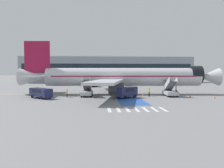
# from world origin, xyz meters

# --- Properties ---
(ground_plane) EXTENTS (600.00, 600.00, 0.00)m
(ground_plane) POSITION_xyz_m (0.00, 0.00, 0.00)
(ground_plane) COLOR slate
(apron_leadline_yellow) EXTENTS (77.98, 4.62, 0.01)m
(apron_leadline_yellow) POSITION_xyz_m (-0.11, 0.40, 0.00)
(apron_leadline_yellow) COLOR gold
(apron_leadline_yellow) RESTS_ON ground_plane
(apron_stand_patch_blue) EXTENTS (4.57, 10.61, 0.01)m
(apron_stand_patch_blue) POSITION_xyz_m (-0.11, -11.53, 0.00)
(apron_stand_patch_blue) COLOR #2856A8
(apron_stand_patch_blue) RESTS_ON ground_plane
(apron_walkway_bar_0) EXTENTS (0.44, 3.60, 0.01)m
(apron_walkway_bar_0) POSITION_xyz_m (-4.31, -19.89, 0.00)
(apron_walkway_bar_0) COLOR silver
(apron_walkway_bar_0) RESTS_ON ground_plane
(apron_walkway_bar_1) EXTENTS (0.44, 3.60, 0.01)m
(apron_walkway_bar_1) POSITION_xyz_m (-3.11, -19.89, 0.00)
(apron_walkway_bar_1) COLOR silver
(apron_walkway_bar_1) RESTS_ON ground_plane
(apron_walkway_bar_2) EXTENTS (0.44, 3.60, 0.01)m
(apron_walkway_bar_2) POSITION_xyz_m (-1.91, -19.89, 0.00)
(apron_walkway_bar_2) COLOR silver
(apron_walkway_bar_2) RESTS_ON ground_plane
(apron_walkway_bar_3) EXTENTS (0.44, 3.60, 0.01)m
(apron_walkway_bar_3) POSITION_xyz_m (-0.71, -19.89, 0.00)
(apron_walkway_bar_3) COLOR silver
(apron_walkway_bar_3) RESTS_ON ground_plane
(apron_walkway_bar_4) EXTENTS (0.44, 3.60, 0.01)m
(apron_walkway_bar_4) POSITION_xyz_m (0.49, -19.89, 0.00)
(apron_walkway_bar_4) COLOR silver
(apron_walkway_bar_4) RESTS_ON ground_plane
(apron_walkway_bar_5) EXTENTS (0.44, 3.60, 0.01)m
(apron_walkway_bar_5) POSITION_xyz_m (1.69, -19.89, 0.00)
(apron_walkway_bar_5) COLOR silver
(apron_walkway_bar_5) RESTS_ON ground_plane
(apron_walkway_bar_6) EXTENTS (0.44, 3.60, 0.01)m
(apron_walkway_bar_6) POSITION_xyz_m (2.89, -19.89, 0.00)
(apron_walkway_bar_6) COLOR silver
(apron_walkway_bar_6) RESTS_ON ground_plane
(airliner) EXTENTS (44.69, 36.68, 11.80)m
(airliner) POSITION_xyz_m (-0.80, 0.44, 3.81)
(airliner) COLOR silver
(airliner) RESTS_ON ground_plane
(boarding_stairs_forward) EXTENTS (2.47, 5.33, 3.97)m
(boarding_stairs_forward) POSITION_xyz_m (8.99, -4.68, 0.98)
(boarding_stairs_forward) COLOR #ADB2BA
(boarding_stairs_forward) RESTS_ON ground_plane
(boarding_stairs_aft) EXTENTS (2.47, 5.33, 4.08)m
(boarding_stairs_aft) POSITION_xyz_m (-8.03, -3.72, 1.00)
(boarding_stairs_aft) COLOR #ADB2BA
(boarding_stairs_aft) RESTS_ON ground_plane
(fuel_tanker) EXTENTS (4.20, 10.64, 3.54)m
(fuel_tanker) POSITION_xyz_m (-7.95, 27.43, 1.80)
(fuel_tanker) COLOR #38383D
(fuel_tanker) RESTS_ON ground_plane
(service_van_0) EXTENTS (5.04, 5.01, 1.89)m
(service_van_0) POSITION_xyz_m (-16.51, -6.63, 1.15)
(service_van_0) COLOR #1E234C
(service_van_0) RESTS_ON ground_plane
(service_van_1) EXTENTS (4.53, 4.19, 2.13)m
(service_van_1) POSITION_xyz_m (-0.34, -7.22, 1.27)
(service_van_1) COLOR #1E234C
(service_van_1) RESTS_ON ground_plane
(ground_crew_0) EXTENTS (0.26, 0.44, 1.74)m
(ground_crew_0) POSITION_xyz_m (-11.81, -5.24, 1.01)
(ground_crew_0) COLOR #191E38
(ground_crew_0) RESTS_ON ground_plane
(ground_crew_1) EXTENTS (0.48, 0.34, 1.80)m
(ground_crew_1) POSITION_xyz_m (-3.05, -2.37, 1.04)
(ground_crew_1) COLOR black
(ground_crew_1) RESTS_ON ground_plane
(ground_crew_2) EXTENTS (0.33, 0.47, 1.74)m
(ground_crew_2) POSITION_xyz_m (1.93, -4.47, 1.00)
(ground_crew_2) COLOR #2D2D33
(ground_crew_2) RESTS_ON ground_plane
(ground_crew_3) EXTENTS (0.35, 0.48, 1.83)m
(ground_crew_3) POSITION_xyz_m (4.54, -4.98, 1.06)
(ground_crew_3) COLOR black
(ground_crew_3) RESTS_ON ground_plane
(traffic_cone_0) EXTENTS (0.41, 0.41, 0.45)m
(traffic_cone_0) POSITION_xyz_m (16.00, -8.94, 0.23)
(traffic_cone_0) COLOR orange
(traffic_cone_0) RESTS_ON ground_plane
(traffic_cone_1) EXTENTS (0.44, 0.44, 0.49)m
(traffic_cone_1) POSITION_xyz_m (3.57, -3.58, 0.25)
(traffic_cone_1) COLOR orange
(traffic_cone_1) RESTS_ON ground_plane
(traffic_cone_2) EXTENTS (0.48, 0.48, 0.53)m
(traffic_cone_2) POSITION_xyz_m (12.13, -7.06, 0.27)
(traffic_cone_2) COLOR orange
(traffic_cone_2) RESTS_ON ground_plane
(terminal_building) EXTENTS (79.51, 12.10, 11.97)m
(terminal_building) POSITION_xyz_m (-1.11, 56.27, 5.99)
(terminal_building) COLOR #89939E
(terminal_building) RESTS_ON ground_plane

